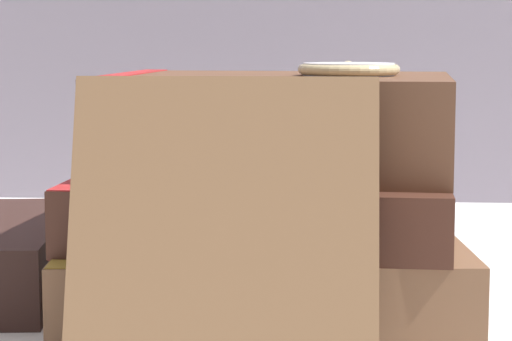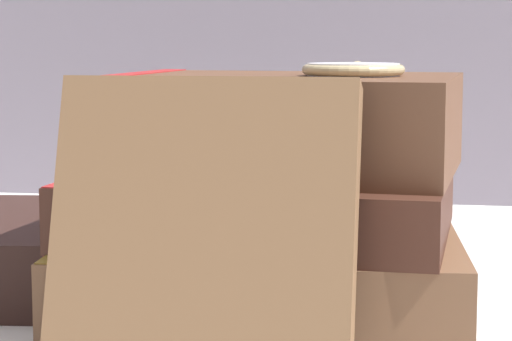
{
  "view_description": "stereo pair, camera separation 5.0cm",
  "coord_description": "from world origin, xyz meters",
  "px_view_note": "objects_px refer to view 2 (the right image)",
  "views": [
    {
      "loc": [
        0.03,
        -0.48,
        0.14
      ],
      "look_at": [
        -0.0,
        0.01,
        0.07
      ],
      "focal_mm": 75.0,
      "sensor_mm": 36.0,
      "label": 1
    },
    {
      "loc": [
        0.08,
        -0.47,
        0.14
      ],
      "look_at": [
        -0.0,
        0.01,
        0.07
      ],
      "focal_mm": 75.0,
      "sensor_mm": 36.0,
      "label": 2
    }
  ],
  "objects_px": {
    "book_flat_middle": "(257,204)",
    "book_leaning_front": "(203,245)",
    "book_flat_bottom": "(256,279)",
    "book_flat_top": "(273,123)",
    "pocket_watch": "(353,70)"
  },
  "relations": [
    {
      "from": "book_flat_top",
      "to": "pocket_watch",
      "type": "xyz_separation_m",
      "value": [
        0.04,
        -0.0,
        0.03
      ]
    },
    {
      "from": "book_flat_bottom",
      "to": "book_flat_middle",
      "type": "height_order",
      "value": "book_flat_middle"
    },
    {
      "from": "book_flat_top",
      "to": "book_leaning_front",
      "type": "xyz_separation_m",
      "value": [
        -0.01,
        -0.11,
        -0.04
      ]
    },
    {
      "from": "book_flat_middle",
      "to": "book_leaning_front",
      "type": "bearing_deg",
      "value": -90.06
    },
    {
      "from": "book_flat_top",
      "to": "book_flat_middle",
      "type": "bearing_deg",
      "value": -119.9
    },
    {
      "from": "book_leaning_front",
      "to": "book_flat_top",
      "type": "bearing_deg",
      "value": 84.23
    },
    {
      "from": "book_flat_middle",
      "to": "pocket_watch",
      "type": "bearing_deg",
      "value": 11.64
    },
    {
      "from": "book_flat_bottom",
      "to": "book_leaning_front",
      "type": "distance_m",
      "value": 0.1
    },
    {
      "from": "book_flat_middle",
      "to": "book_leaning_front",
      "type": "height_order",
      "value": "book_leaning_front"
    },
    {
      "from": "book_flat_bottom",
      "to": "book_flat_middle",
      "type": "bearing_deg",
      "value": 90.24
    },
    {
      "from": "book_flat_bottom",
      "to": "book_flat_top",
      "type": "xyz_separation_m",
      "value": [
        0.01,
        0.01,
        0.07
      ]
    },
    {
      "from": "book_flat_middle",
      "to": "pocket_watch",
      "type": "distance_m",
      "value": 0.08
    },
    {
      "from": "book_flat_top",
      "to": "book_leaning_front",
      "type": "height_order",
      "value": "book_leaning_front"
    },
    {
      "from": "book_flat_bottom",
      "to": "book_flat_middle",
      "type": "distance_m",
      "value": 0.04
    },
    {
      "from": "book_flat_middle",
      "to": "book_leaning_front",
      "type": "xyz_separation_m",
      "value": [
        -0.0,
        -0.1,
        -0.0
      ]
    }
  ]
}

